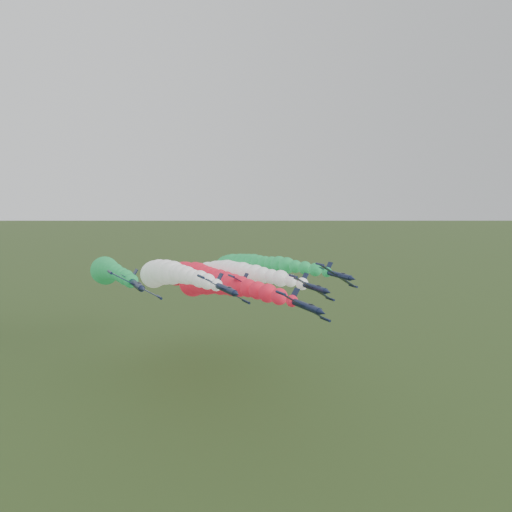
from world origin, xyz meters
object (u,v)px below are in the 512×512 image
object	(u,v)px
jet_outer_left	(106,271)
jet_trail	(186,273)
jet_inner_right	(222,273)
jet_outer_right	(241,266)
jet_lead	(206,283)
jet_inner_left	(161,273)

from	to	relation	value
jet_outer_left	jet_trail	size ratio (longest dim) A/B	1.00
jet_inner_right	jet_outer_right	distance (m)	12.18
jet_lead	jet_outer_right	size ratio (longest dim) A/B	1.00
jet_trail	jet_inner_right	bearing A→B (deg)	-60.89
jet_trail	jet_lead	bearing A→B (deg)	-95.71
jet_outer_left	jet_lead	bearing A→B (deg)	-43.59
jet_inner_left	jet_outer_left	distance (m)	17.33
jet_lead	jet_inner_right	xyz separation A→B (m)	(10.33, 13.09, 0.12)
jet_lead	jet_outer_right	xyz separation A→B (m)	(20.10, 20.33, 0.85)
jet_outer_left	jet_inner_right	bearing A→B (deg)	-15.99
jet_outer_left	jet_inner_left	bearing A→B (deg)	-32.83
jet_inner_left	jet_outer_right	bearing A→B (deg)	12.85
jet_inner_right	jet_inner_left	bearing A→B (deg)	178.62
jet_inner_right	jet_outer_left	xyz separation A→B (m)	(-34.45, 9.87, 1.84)
jet_inner_left	jet_lead	bearing A→B (deg)	-54.84
jet_lead	jet_outer_right	distance (m)	28.60
jet_inner_right	jet_trail	bearing A→B (deg)	119.11
jet_inner_left	jet_inner_right	distance (m)	19.94
jet_inner_right	jet_outer_right	world-z (taller)	jet_outer_right
jet_lead	jet_inner_left	world-z (taller)	jet_inner_left
jet_inner_left	jet_trail	size ratio (longest dim) A/B	1.00
jet_inner_left	jet_inner_right	size ratio (longest dim) A/B	1.00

